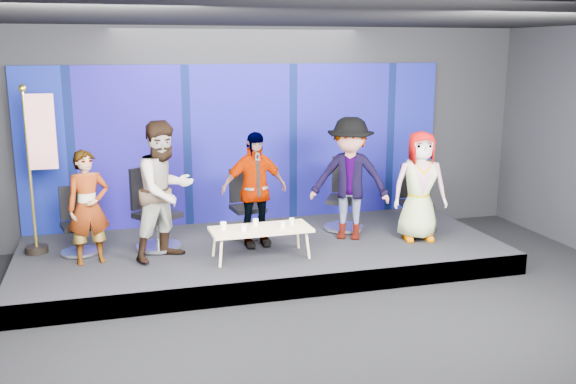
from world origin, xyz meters
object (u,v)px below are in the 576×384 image
mug_d (282,225)px  chair_b (155,222)px  chair_a (78,232)px  mug_a (223,226)px  coffee_table (261,230)px  mug_e (292,221)px  panelist_e (420,186)px  chair_d (345,206)px  panelist_a (88,207)px  flag_stand (38,166)px  mug_b (244,228)px  chair_c (247,214)px  panelist_c (254,189)px  mug_c (256,222)px  panelist_b (165,191)px  panelist_d (350,179)px  chair_e (415,210)px

mug_d → chair_b: bearing=151.4°
chair_b → mug_d: bearing=-62.3°
chair_a → mug_a: (1.94, -0.81, 0.16)m
coffee_table → mug_e: bearing=8.5°
chair_b → panelist_e: panelist_e is taller
chair_d → mug_d: size_ratio=12.75×
panelist_a → flag_stand: (-0.64, 0.64, 0.49)m
chair_b → mug_b: chair_b is taller
mug_b → mug_a: bearing=144.4°
chair_c → chair_d: chair_d is taller
panelist_c → mug_c: (-0.08, -0.44, -0.37)m
panelist_a → mug_d: size_ratio=17.16×
panelist_a → chair_c: panelist_a is taller
mug_d → mug_e: (0.18, 0.15, -0.00)m
panelist_e → mug_d: bearing=-161.7°
panelist_e → mug_c: size_ratio=17.98×
panelist_a → mug_e: bearing=-19.2°
panelist_b → mug_a: size_ratio=18.78×
panelist_a → panelist_e: bearing=-14.6°
panelist_e → mug_d: 2.26m
coffee_table → mug_a: bearing=171.8°
chair_d → panelist_d: (-0.11, -0.49, 0.55)m
panelist_b → flag_stand: size_ratio=0.81×
coffee_table → mug_a: (-0.51, 0.07, 0.09)m
chair_e → coffee_table: 2.76m
panelist_e → coffee_table: panelist_e is taller
mug_b → mug_d: 0.55m
mug_e → panelist_d: bearing=24.6°
chair_d → mug_e: 1.52m
chair_a → panelist_e: size_ratio=0.57×
chair_b → panelist_e: 3.95m
chair_a → chair_d: (4.08, 0.16, 0.06)m
mug_b → mug_c: mug_b is taller
chair_a → mug_b: 2.40m
mug_e → flag_stand: (-3.38, 0.99, 0.79)m
chair_b → chair_d: chair_b is taller
panelist_c → mug_b: panelist_c is taller
panelist_c → mug_a: panelist_c is taller
chair_b → mug_c: 1.50m
mug_c → flag_stand: (-2.87, 0.91, 0.79)m
panelist_b → panelist_e: bearing=-35.8°
chair_e → mug_d: size_ratio=11.39×
chair_a → mug_e: 3.03m
panelist_a → chair_d: size_ratio=1.35×
coffee_table → mug_d: mug_d is taller
flag_stand → mug_a: bearing=-21.0°
chair_d → chair_e: size_ratio=1.12×
chair_a → panelist_c: panelist_c is taller
chair_b → mug_c: bearing=-60.6°
panelist_c → panelist_e: bearing=-15.4°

